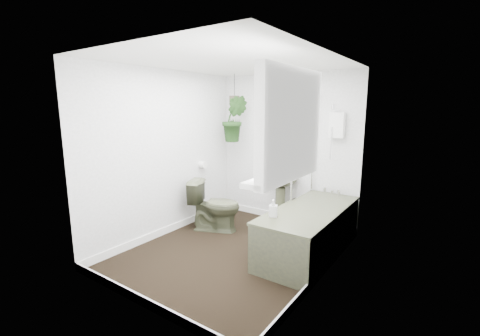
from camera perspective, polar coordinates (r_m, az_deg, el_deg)
The scene contains 22 objects.
floor at distance 4.19m, azimuth -1.20°, elevation -14.70°, with size 2.30×2.80×0.02m, color black.
ceiling at distance 3.82m, azimuth -1.35°, elevation 18.53°, with size 2.30×2.80×0.02m, color white.
wall_back at distance 5.04m, azimuth 8.19°, elevation 3.32°, with size 2.30×0.02×2.30m, color white.
wall_front at distance 2.84m, azimuth -18.19°, elevation -2.84°, with size 2.30×0.02×2.30m, color white.
wall_left at distance 4.61m, azimuth -13.05°, elevation 2.46°, with size 0.02×2.80×2.30m, color white.
wall_right at distance 3.31m, azimuth 15.23°, elevation -0.83°, with size 0.02×2.80×2.30m, color white.
skirting at distance 4.17m, azimuth -1.21°, elevation -13.96°, with size 2.30×2.80×0.10m, color white.
bathtub at distance 4.12m, azimuth 12.22°, elevation -10.88°, with size 0.72×1.72×0.58m, color #474C34, non-canonical shape.
bath_screen at distance 4.45m, azimuth 11.23°, elevation 3.93°, with size 0.04×0.72×1.40m, color silver, non-canonical shape.
shower_box at distance 4.64m, azimuth 16.87°, elevation 7.30°, with size 0.20×0.10×0.35m, color white.
oval_mirror at distance 4.96m, azimuth 8.24°, elevation 7.26°, with size 0.46×0.03×0.62m, color beige.
wall_sconce at distance 5.15m, azimuth 4.16°, elevation 6.35°, with size 0.04×0.04×0.22m, color black.
toilet_roll_holder at distance 5.10m, azimuth -6.67°, elevation 0.60°, with size 0.11×0.11×0.11m, color white.
window_recess at distance 2.63m, azimuth 9.14°, elevation 7.52°, with size 0.08×1.00×0.90m, color white.
window_sill at distance 2.71m, azimuth 7.54°, elevation -1.30°, with size 0.18×1.00×0.04m, color white.
window_blinds at distance 2.65m, azimuth 8.25°, elevation 7.56°, with size 0.01×0.86×0.76m, color white.
toilet at distance 4.75m, azimuth -4.48°, elevation -6.64°, with size 0.42×0.73×0.75m, color #474C34.
pedestal_sink at distance 5.02m, azimuth 7.18°, elevation -5.35°, with size 0.48×0.41×0.81m, color #474C34, non-canonical shape.
sill_plant at distance 2.97m, azimuth 9.61°, elevation 2.45°, with size 0.22×0.19×0.24m, color black.
hanging_plant at distance 5.11m, azimuth -0.99°, elevation 8.69°, with size 0.39×0.32×0.72m, color black.
soap_bottle at distance 3.64m, azimuth 5.92°, elevation -7.11°, with size 0.09×0.09×0.20m, color black.
hanging_pot at distance 5.11m, azimuth -1.00°, elevation 12.04°, with size 0.16×0.16×0.12m, color #393026.
Camera 1 is at (2.22, -3.07, 1.79)m, focal length 24.00 mm.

